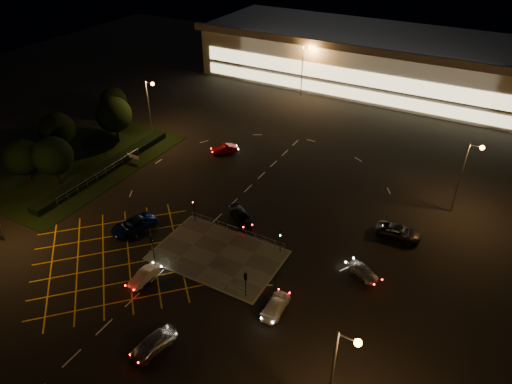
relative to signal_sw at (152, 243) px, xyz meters
The scene contains 26 objects.
ground 7.58m from the signal_sw, 56.28° to the left, with size 180.00×180.00×0.00m, color black.
pedestrian_island 7.57m from the signal_sw, 33.65° to the left, with size 14.00×9.00×0.12m, color #4C4944.
grass_verge 26.93m from the signal_sw, 153.45° to the left, with size 18.00×30.00×0.08m, color black.
hedge 22.55m from the signal_sw, 147.74° to the left, with size 2.00×26.00×1.00m, color black.
supermarket 68.13m from the signal_sw, 86.63° to the left, with size 72.00×26.50×10.50m.
streetlight_se 26.05m from the signal_sw, 18.14° to the right, with size 1.78×0.56×10.03m.
streetlight_nw 31.24m from the signal_sw, 129.19° to the left, with size 1.78×0.56×10.03m.
streetlight_ne 38.75m from the signal_sw, 42.43° to the left, with size 1.78×0.56×10.03m.
streetlight_far_left 54.44m from the signal_sw, 95.88° to the left, with size 1.78×0.56×10.03m.
signal_sw is the anchor object (origin of this frame).
signal_se 12.00m from the signal_sw, ahead, with size 0.28×0.30×3.15m.
signal_nw 7.99m from the signal_sw, 90.00° to the left, with size 0.28×0.30×3.15m.
signal_ne 14.41m from the signal_sw, 33.65° to the left, with size 0.28×0.30×3.15m.
tree_a 26.38m from the signal_sw, behind, with size 5.04×5.04×6.86m.
tree_b 30.55m from the signal_sw, 156.81° to the left, with size 5.40×5.40×7.35m.
tree_c 31.34m from the signal_sw, 140.20° to the left, with size 5.76×5.76×7.84m.
tree_d 39.73m from the signal_sw, 139.09° to the left, with size 4.68×4.68×6.37m.
tree_e 22.92m from the signal_sw, 164.76° to the left, with size 5.40×5.40×7.35m.
car_near_silver 12.54m from the signal_sw, 50.81° to the right, with size 1.85×4.59×1.56m, color #A6A9AD.
car_queue_white 3.87m from the signal_sw, 69.01° to the right, with size 1.29×3.69×1.22m, color silver.
car_left_blue 6.62m from the signal_sw, 151.90° to the left, with size 2.59×5.61×1.56m, color #0D1E4E.
car_far_dkgrey 12.22m from the signal_sw, 65.28° to the left, with size 1.86×4.57×1.33m, color black.
car_right_silver 23.44m from the signal_sw, 22.31° to the left, with size 1.47×3.65×1.24m, color silver.
car_circ_red 26.32m from the signal_sw, 104.41° to the left, with size 1.39×4.00×1.32m, color maroon.
car_east_grey 29.06m from the signal_sw, 36.69° to the left, with size 2.48×5.37×1.49m, color black.
car_approach_white 15.60m from the signal_sw, ahead, with size 1.81×4.45×1.29m, color silver.
Camera 1 is at (25.00, -34.74, 34.99)m, focal length 32.00 mm.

